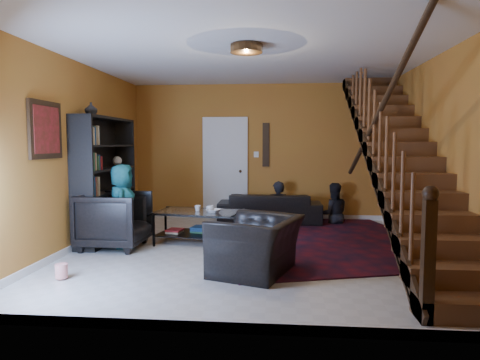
{
  "coord_description": "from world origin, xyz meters",
  "views": [
    {
      "loc": [
        0.39,
        -6.16,
        1.58
      ],
      "look_at": [
        -0.18,
        0.4,
        1.01
      ],
      "focal_mm": 32.0,
      "sensor_mm": 36.0,
      "label": 1
    }
  ],
  "objects_px": {
    "armchair_left": "(115,220)",
    "sofa": "(270,208)",
    "coffee_table": "(198,224)",
    "bookshelf": "(106,181)",
    "armchair_right": "(256,245)"
  },
  "relations": [
    {
      "from": "armchair_left",
      "to": "sofa",
      "type": "bearing_deg",
      "value": -43.93
    },
    {
      "from": "sofa",
      "to": "coffee_table",
      "type": "relative_size",
      "value": 1.42
    },
    {
      "from": "bookshelf",
      "to": "armchair_right",
      "type": "bearing_deg",
      "value": -33.16
    },
    {
      "from": "armchair_right",
      "to": "sofa",
      "type": "bearing_deg",
      "value": -162.43
    },
    {
      "from": "armchair_left",
      "to": "armchair_right",
      "type": "distance_m",
      "value": 2.45
    },
    {
      "from": "bookshelf",
      "to": "armchair_right",
      "type": "distance_m",
      "value": 3.11
    },
    {
      "from": "bookshelf",
      "to": "armchair_right",
      "type": "xyz_separation_m",
      "value": [
        2.55,
        -1.67,
        -0.62
      ]
    },
    {
      "from": "sofa",
      "to": "coffee_table",
      "type": "xyz_separation_m",
      "value": [
        -1.11,
        -1.79,
        -0.0
      ]
    },
    {
      "from": "coffee_table",
      "to": "armchair_right",
      "type": "bearing_deg",
      "value": -57.32
    },
    {
      "from": "armchair_left",
      "to": "armchair_right",
      "type": "height_order",
      "value": "armchair_left"
    },
    {
      "from": "armchair_left",
      "to": "coffee_table",
      "type": "distance_m",
      "value": 1.29
    },
    {
      "from": "sofa",
      "to": "armchair_left",
      "type": "distance_m",
      "value": 3.24
    },
    {
      "from": "coffee_table",
      "to": "sofa",
      "type": "bearing_deg",
      "value": 58.11
    },
    {
      "from": "sofa",
      "to": "coffee_table",
      "type": "height_order",
      "value": "sofa"
    },
    {
      "from": "bookshelf",
      "to": "armchair_left",
      "type": "bearing_deg",
      "value": -58.59
    }
  ]
}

